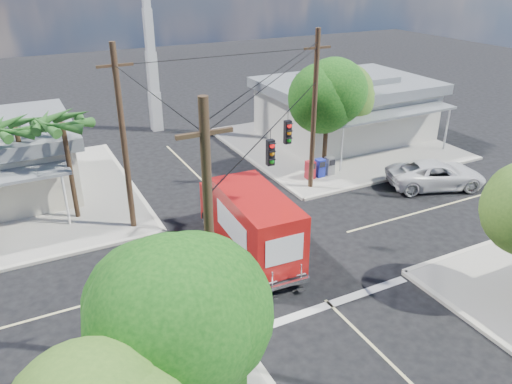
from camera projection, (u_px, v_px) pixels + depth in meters
ground at (276, 252)px, 22.80m from camera, size 120.00×120.00×0.00m
sidewalk_ne at (334, 143)px, 36.04m from camera, size 14.12×14.12×0.14m
sidewalk_nw at (3, 205)px, 27.06m from camera, size 14.12×14.12×0.14m
road_markings at (292, 268)px, 21.61m from camera, size 32.00×32.00×0.01m
building_ne at (346, 107)px, 36.63m from camera, size 11.80×10.20×4.50m
radio_tower at (151, 57)px, 36.75m from camera, size 0.80×0.80×17.00m
tree_sw_front at (178, 317)px, 12.00m from camera, size 3.88×3.78×6.03m
tree_ne_front at (328, 98)px, 29.21m from camera, size 4.21×4.14×6.66m
tree_ne_back at (342, 95)px, 32.30m from camera, size 3.77×3.66×5.82m
palm_nw_front at (63, 125)px, 23.62m from camera, size 3.01×3.08×5.59m
palm_nw_back at (16, 129)px, 24.16m from camera, size 3.01×3.08×5.19m
utility_poles at (227, 151)px, 21.46m from camera, size 12.00×10.68×9.00m
vending_boxes at (320, 168)px, 30.19m from camera, size 1.90×0.50×1.10m
delivery_truck at (250, 222)px, 22.06m from camera, size 2.66×7.44×3.17m
parked_car at (436, 174)px, 29.04m from camera, size 6.16×4.35×1.56m
pedestrian at (224, 357)px, 15.36m from camera, size 0.76×0.76×1.77m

